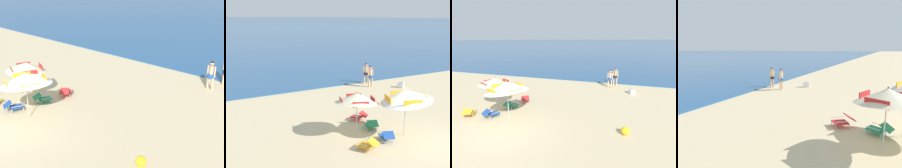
% 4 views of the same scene
% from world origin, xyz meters
% --- Properties ---
extents(beach_umbrella_striped_main, '(2.91, 2.91, 2.08)m').
position_xyz_m(beach_umbrella_striped_main, '(-2.08, 2.31, 1.76)').
color(beach_umbrella_striped_main, silver).
rests_on(beach_umbrella_striped_main, ground).
extents(lounge_chair_under_umbrella, '(0.93, 1.03, 0.52)m').
position_xyz_m(lounge_chair_under_umbrella, '(-0.88, 3.81, 0.27)').
color(lounge_chair_under_umbrella, red).
rests_on(lounge_chair_under_umbrella, ground).
extents(lounge_chair_spare_folded, '(0.81, 1.02, 0.52)m').
position_xyz_m(lounge_chair_spare_folded, '(-1.13, 2.44, 0.27)').
color(lounge_chair_spare_folded, '#1E7F56').
rests_on(lounge_chair_spare_folded, ground).
extents(person_standing_near_shore, '(0.49, 0.41, 1.66)m').
position_xyz_m(person_standing_near_shore, '(4.43, 9.74, 0.96)').
color(person_standing_near_shore, '#D8A87F').
rests_on(person_standing_near_shore, ground).
extents(person_standing_beside, '(0.48, 0.41, 1.68)m').
position_xyz_m(person_standing_beside, '(4.84, 10.85, 0.97)').
color(person_standing_beside, '#D8A87F').
rests_on(person_standing_beside, ground).
extents(cooler_box, '(0.52, 0.59, 0.43)m').
position_xyz_m(cooler_box, '(6.29, 8.34, 0.20)').
color(cooler_box, white).
rests_on(cooler_box, ground).
extents(beach_ball, '(0.40, 0.40, 0.40)m').
position_xyz_m(beach_ball, '(5.84, 1.41, 0.20)').
color(beach_ball, yellow).
rests_on(beach_ball, ground).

